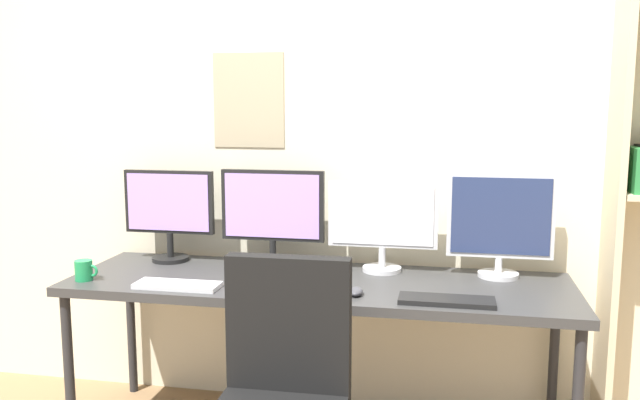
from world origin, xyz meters
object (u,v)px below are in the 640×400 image
(monitor_far_left, at_px, (169,209))
(monitor_far_right, at_px, (500,222))
(monitor_center_left, at_px, (273,212))
(keyboard_right, at_px, (447,300))
(coffee_mug, at_px, (84,270))
(monitor_center_right, at_px, (383,221))
(keyboard_left, at_px, (178,285))
(computer_mouse, at_px, (356,291))
(desk, at_px, (318,291))

(monitor_far_left, relative_size, monitor_far_right, 0.97)
(monitor_far_right, bearing_deg, monitor_center_left, -180.00)
(monitor_far_left, distance_m, monitor_far_right, 1.57)
(keyboard_right, bearing_deg, monitor_far_left, 161.79)
(monitor_far_left, height_order, monitor_center_left, monitor_center_left)
(coffee_mug, bearing_deg, monitor_center_right, 18.10)
(monitor_far_left, distance_m, monitor_center_left, 0.52)
(monitor_far_left, xyz_separation_m, keyboard_left, (0.22, -0.44, -0.25))
(monitor_center_left, height_order, keyboard_right, monitor_center_left)
(monitor_center_right, xyz_separation_m, computer_mouse, (-0.06, -0.41, -0.22))
(monitor_center_right, height_order, keyboard_left, monitor_center_right)
(monitor_far_right, distance_m, coffee_mug, 1.85)
(coffee_mug, bearing_deg, monitor_far_right, 13.04)
(monitor_center_right, height_order, monitor_far_right, monitor_far_right)
(keyboard_left, bearing_deg, coffee_mug, 176.49)
(monitor_center_left, bearing_deg, desk, -39.07)
(monitor_far_right, xyz_separation_m, coffee_mug, (-1.79, -0.41, -0.21))
(desk, height_order, coffee_mug, coffee_mug)
(coffee_mug, bearing_deg, keyboard_right, -1.00)
(monitor_far_left, height_order, keyboard_right, monitor_far_left)
(monitor_far_right, bearing_deg, monitor_far_left, -180.00)
(keyboard_left, xyz_separation_m, keyboard_right, (1.12, 0.00, 0.00))
(monitor_far_left, height_order, coffee_mug, monitor_far_left)
(monitor_far_right, xyz_separation_m, keyboard_right, (-0.22, -0.44, -0.24))
(coffee_mug, bearing_deg, desk, 11.37)
(desk, bearing_deg, monitor_center_left, 140.93)
(desk, bearing_deg, computer_mouse, -44.68)
(monitor_center_left, xyz_separation_m, keyboard_left, (-0.30, -0.44, -0.25))
(monitor_center_left, height_order, monitor_center_right, monitor_center_left)
(keyboard_left, distance_m, keyboard_right, 1.12)
(computer_mouse, bearing_deg, keyboard_left, -177.42)
(monitor_far_right, height_order, computer_mouse, monitor_far_right)
(keyboard_left, xyz_separation_m, computer_mouse, (0.76, 0.03, 0.01))
(keyboard_left, bearing_deg, desk, 22.33)
(monitor_center_right, relative_size, computer_mouse, 5.24)
(monitor_center_right, bearing_deg, keyboard_right, -55.98)
(desk, distance_m, monitor_far_left, 0.87)
(monitor_center_right, relative_size, keyboard_left, 1.39)
(desk, height_order, monitor_far_right, monitor_far_right)
(desk, bearing_deg, monitor_far_left, 164.86)
(monitor_center_left, distance_m, computer_mouse, 0.66)
(desk, height_order, computer_mouse, computer_mouse)
(monitor_far_left, relative_size, monitor_center_left, 0.91)
(monitor_far_right, relative_size, computer_mouse, 4.88)
(desk, distance_m, keyboard_right, 0.61)
(desk, relative_size, keyboard_left, 6.09)
(keyboard_right, relative_size, computer_mouse, 3.89)
(computer_mouse, bearing_deg, monitor_center_left, 138.39)
(desk, relative_size, coffee_mug, 20.84)
(computer_mouse, bearing_deg, monitor_center_right, 81.17)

